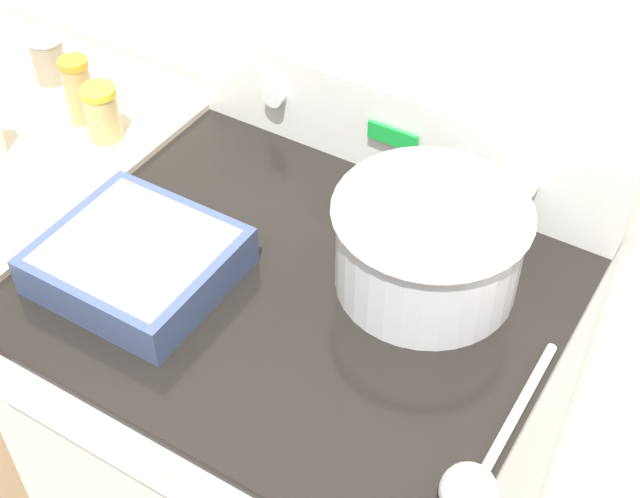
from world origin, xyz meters
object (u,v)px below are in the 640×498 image
at_px(mixing_bowl, 429,241).
at_px(ladle, 475,481).
at_px(casserole_dish, 137,259).
at_px(spice_jar_yellow_cap, 102,113).
at_px(spice_jar_orange_cap, 79,90).
at_px(spice_jar_white_cap, 48,57).

xyz_separation_m(mixing_bowl, ladle, (0.21, -0.29, -0.05)).
relative_size(casserole_dish, spice_jar_yellow_cap, 2.60).
xyz_separation_m(casserole_dish, spice_jar_orange_cap, (-0.33, 0.25, 0.04)).
bearing_deg(mixing_bowl, ladle, -54.25).
relative_size(mixing_bowl, casserole_dish, 1.08).
bearing_deg(spice_jar_white_cap, spice_jar_orange_cap, -25.21).
xyz_separation_m(casserole_dish, ladle, (0.58, -0.08, -0.01)).
relative_size(ladle, spice_jar_white_cap, 3.31).
distance_m(spice_jar_yellow_cap, spice_jar_orange_cap, 0.07).
height_order(spice_jar_yellow_cap, spice_jar_orange_cap, spice_jar_orange_cap).
height_order(spice_jar_orange_cap, spice_jar_white_cap, spice_jar_orange_cap).
bearing_deg(spice_jar_white_cap, spice_jar_yellow_cap, -22.43).
height_order(casserole_dish, spice_jar_orange_cap, spice_jar_orange_cap).
height_order(mixing_bowl, spice_jar_yellow_cap, mixing_bowl).
bearing_deg(mixing_bowl, spice_jar_yellow_cap, 178.65).
xyz_separation_m(ladle, spice_jar_yellow_cap, (-0.84, 0.31, 0.03)).
bearing_deg(casserole_dish, ladle, -7.73).
distance_m(mixing_bowl, spice_jar_yellow_cap, 0.63).
height_order(mixing_bowl, ladle, mixing_bowl).
bearing_deg(spice_jar_white_cap, casserole_dish, -33.59).
bearing_deg(casserole_dish, mixing_bowl, 29.92).
distance_m(ladle, spice_jar_white_cap, 1.12).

